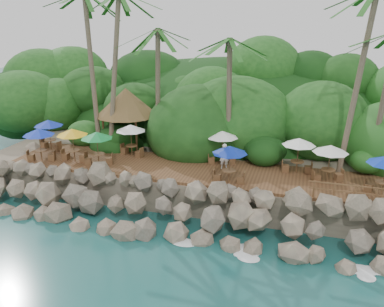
% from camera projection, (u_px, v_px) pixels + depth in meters
% --- Properties ---
extents(ground, '(140.00, 140.00, 0.00)m').
position_uv_depth(ground, '(162.00, 243.00, 22.39)').
color(ground, '#19514F').
rests_on(ground, ground).
extents(land_base, '(32.00, 25.20, 2.10)m').
position_uv_depth(land_base, '(223.00, 144.00, 36.57)').
color(land_base, gray).
rests_on(land_base, ground).
extents(jungle_hill, '(44.80, 28.00, 15.40)m').
position_uv_depth(jungle_hill, '(237.00, 134.00, 43.71)').
color(jungle_hill, '#143811').
rests_on(jungle_hill, ground).
extents(seawall, '(29.00, 4.00, 2.30)m').
position_uv_depth(seawall, '(173.00, 209.00, 23.83)').
color(seawall, gray).
rests_on(seawall, ground).
extents(terrace, '(26.00, 5.00, 0.20)m').
position_uv_depth(terrace, '(192.00, 170.00, 27.12)').
color(terrace, brown).
rests_on(terrace, land_base).
extents(jungle_foliage, '(44.00, 16.00, 12.00)m').
position_uv_depth(jungle_foliage, '(220.00, 158.00, 36.00)').
color(jungle_foliage, '#143811').
rests_on(jungle_foliage, ground).
extents(foam_line, '(25.20, 0.80, 0.06)m').
position_uv_depth(foam_line, '(164.00, 240.00, 22.65)').
color(foam_line, white).
rests_on(foam_line, ground).
extents(palms, '(26.57, 7.10, 12.79)m').
position_uv_depth(palms, '(215.00, 13.00, 26.18)').
color(palms, brown).
rests_on(palms, ground).
extents(palapa, '(4.95, 4.95, 4.60)m').
position_uv_depth(palapa, '(126.00, 102.00, 31.35)').
color(palapa, brown).
rests_on(palapa, ground).
extents(dining_clusters, '(25.81, 5.41, 2.39)m').
position_uv_depth(dining_clusters, '(176.00, 140.00, 26.71)').
color(dining_clusters, brown).
rests_on(dining_clusters, terrace).
extents(railing, '(6.10, 0.10, 1.00)m').
position_uv_depth(railing, '(366.00, 193.00, 21.88)').
color(railing, brown).
rests_on(railing, terrace).
extents(waiter, '(0.76, 0.61, 1.81)m').
position_uv_depth(waiter, '(224.00, 156.00, 26.81)').
color(waiter, white).
rests_on(waiter, terrace).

